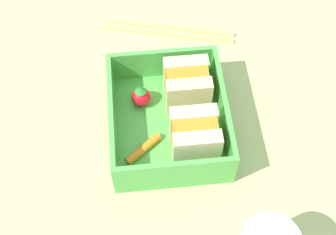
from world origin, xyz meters
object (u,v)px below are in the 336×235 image
at_px(strawberry_far_left, 141,96).
at_px(carrot_stick_far_left, 143,149).
at_px(chopstick_pair, 168,30).
at_px(sandwich_left, 187,85).
at_px(sandwich_center_left, 195,136).

xyz_separation_m(strawberry_far_left, carrot_stick_far_left, (0.07, -0.00, -0.01)).
xyz_separation_m(strawberry_far_left, chopstick_pair, (-0.13, 0.05, -0.02)).
relative_size(strawberry_far_left, chopstick_pair, 0.16).
relative_size(carrot_stick_far_left, chopstick_pair, 0.27).
height_order(strawberry_far_left, chopstick_pair, strawberry_far_left).
relative_size(sandwich_left, carrot_stick_far_left, 1.07).
distance_m(sandwich_center_left, strawberry_far_left, 0.10).
bearing_deg(sandwich_center_left, strawberry_far_left, -141.03).
distance_m(strawberry_far_left, chopstick_pair, 0.14).
relative_size(sandwich_center_left, chopstick_pair, 0.29).
bearing_deg(strawberry_far_left, sandwich_left, 91.05).
relative_size(strawberry_far_left, carrot_stick_far_left, 0.59).
relative_size(sandwich_center_left, carrot_stick_far_left, 1.07).
height_order(sandwich_left, sandwich_center_left, same).
xyz_separation_m(sandwich_left, sandwich_center_left, (0.07, 0.00, 0.00)).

